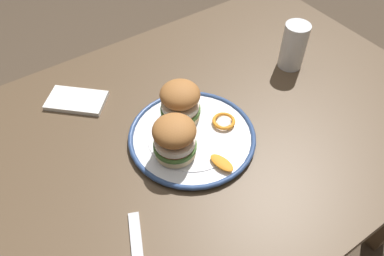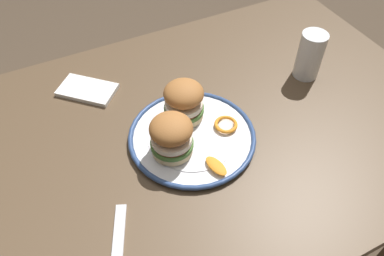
{
  "view_description": "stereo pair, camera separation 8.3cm",
  "coord_description": "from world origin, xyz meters",
  "px_view_note": "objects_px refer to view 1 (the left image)",
  "views": [
    {
      "loc": [
        0.33,
        0.52,
        1.41
      ],
      "look_at": [
        -0.01,
        0.03,
        0.75
      ],
      "focal_mm": 35.52,
      "sensor_mm": 36.0,
      "label": 1
    },
    {
      "loc": [
        0.26,
        0.56,
        1.41
      ],
      "look_at": [
        -0.01,
        0.03,
        0.75
      ],
      "focal_mm": 35.52,
      "sensor_mm": 36.0,
      "label": 2
    }
  ],
  "objects_px": {
    "dining_table": "(185,156)",
    "sandwich_half_left": "(175,138)",
    "dinner_plate": "(192,136)",
    "drinking_glass": "(293,49)",
    "sandwich_half_right": "(180,102)"
  },
  "relations": [
    {
      "from": "dining_table",
      "to": "sandwich_half_left",
      "type": "relative_size",
      "value": 10.15
    },
    {
      "from": "dining_table",
      "to": "dinner_plate",
      "type": "distance_m",
      "value": 0.1
    },
    {
      "from": "dining_table",
      "to": "sandwich_half_left",
      "type": "distance_m",
      "value": 0.18
    },
    {
      "from": "dinner_plate",
      "to": "sandwich_half_right",
      "type": "bearing_deg",
      "value": -98.98
    },
    {
      "from": "sandwich_half_right",
      "to": "drinking_glass",
      "type": "xyz_separation_m",
      "value": [
        -0.39,
        -0.01,
        -0.01
      ]
    },
    {
      "from": "sandwich_half_left",
      "to": "sandwich_half_right",
      "type": "relative_size",
      "value": 1.04
    },
    {
      "from": "sandwich_half_left",
      "to": "drinking_glass",
      "type": "xyz_separation_m",
      "value": [
        -0.46,
        -0.1,
        -0.01
      ]
    },
    {
      "from": "sandwich_half_left",
      "to": "sandwich_half_right",
      "type": "distance_m",
      "value": 0.11
    },
    {
      "from": "sandwich_half_right",
      "to": "drinking_glass",
      "type": "height_order",
      "value": "drinking_glass"
    },
    {
      "from": "dinner_plate",
      "to": "sandwich_half_left",
      "type": "bearing_deg",
      "value": 20.31
    },
    {
      "from": "drinking_glass",
      "to": "sandwich_half_right",
      "type": "bearing_deg",
      "value": 1.3
    },
    {
      "from": "dinner_plate",
      "to": "drinking_glass",
      "type": "height_order",
      "value": "drinking_glass"
    },
    {
      "from": "sandwich_half_right",
      "to": "sandwich_half_left",
      "type": "bearing_deg",
      "value": 50.66
    },
    {
      "from": "dining_table",
      "to": "sandwich_half_right",
      "type": "distance_m",
      "value": 0.16
    },
    {
      "from": "dining_table",
      "to": "dinner_plate",
      "type": "height_order",
      "value": "dinner_plate"
    }
  ]
}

